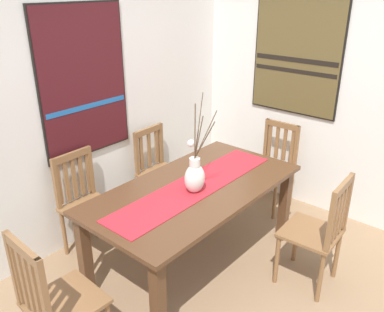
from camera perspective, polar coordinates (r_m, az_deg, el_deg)
name	(u,v)px	position (r m, az deg, el deg)	size (l,w,h in m)	color
wall_back	(83,96)	(3.71, -15.25, 8.23)	(6.40, 0.12, 2.70)	silver
wall_side	(370,90)	(4.13, 23.92, 8.56)	(0.12, 6.40, 2.70)	silver
dining_table	(195,198)	(3.30, 0.41, -5.97)	(1.82, 0.94, 0.76)	#51331E
table_runner	(195,186)	(3.25, 0.41, -4.28)	(1.68, 0.36, 0.01)	#B7232D
centerpiece_vase	(195,176)	(3.10, 0.38, -2.79)	(0.24, 0.24, 0.77)	silver
chair_0	(319,230)	(3.32, 17.58, -9.99)	(0.44, 0.44, 0.96)	brown
chair_1	(86,202)	(3.67, -14.84, -6.35)	(0.43, 0.43, 0.94)	brown
chair_2	(273,164)	(4.37, 11.41, -1.11)	(0.42, 0.42, 0.92)	brown
chair_3	(54,301)	(2.69, -18.94, -18.85)	(0.44, 0.44, 0.99)	brown
chair_4	(160,171)	(4.16, -4.62, -2.09)	(0.44, 0.44, 0.92)	brown
painting_on_back_wall	(84,82)	(3.61, -15.09, 10.08)	(0.87, 0.05, 1.29)	black
painting_on_side_wall	(297,55)	(4.29, 14.63, 13.62)	(0.05, 0.95, 1.18)	black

